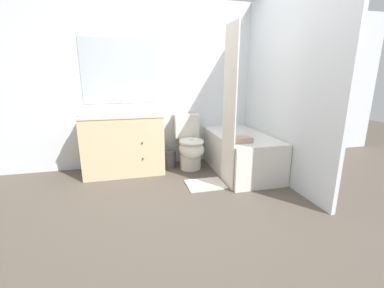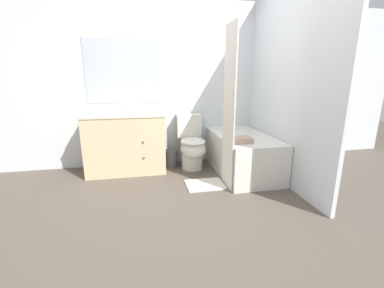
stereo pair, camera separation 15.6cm
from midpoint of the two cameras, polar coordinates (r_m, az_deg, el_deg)
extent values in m
plane|color=brown|center=(2.89, -0.72, -13.92)|extent=(14.00, 14.00, 0.00)
cube|color=silver|center=(4.13, -6.15, 12.83)|extent=(8.00, 0.05, 2.50)
cube|color=#B2BCC6|center=(4.06, -17.03, 15.22)|extent=(1.06, 0.01, 0.93)
cube|color=silver|center=(3.79, 16.74, 12.12)|extent=(0.05, 2.59, 2.50)
cube|color=beige|center=(3.90, -16.04, -0.12)|extent=(1.12, 0.58, 0.85)
cube|color=beige|center=(3.81, -16.51, 6.25)|extent=(1.14, 0.60, 0.03)
cylinder|color=silver|center=(3.82, -16.47, 5.65)|extent=(0.30, 0.30, 0.10)
sphere|color=#382D23|center=(3.58, -12.24, 0.23)|extent=(0.02, 0.02, 0.02)
sphere|color=#382D23|center=(3.65, -12.04, -3.23)|extent=(0.02, 0.02, 0.02)
cylinder|color=silver|center=(4.00, -16.46, 7.14)|extent=(0.04, 0.04, 0.04)
cylinder|color=silver|center=(3.95, -16.55, 7.95)|extent=(0.02, 0.11, 0.09)
cylinder|color=silver|center=(4.00, -17.26, 7.11)|extent=(0.03, 0.03, 0.04)
cylinder|color=silver|center=(3.99, -15.67, 7.22)|extent=(0.03, 0.03, 0.04)
cylinder|color=silver|center=(3.97, -1.45, -3.80)|extent=(0.32, 0.32, 0.24)
ellipsoid|color=silver|center=(3.85, -1.26, -1.08)|extent=(0.38, 0.50, 0.28)
torus|color=silver|center=(3.82, -1.27, 0.42)|extent=(0.38, 0.38, 0.04)
cube|color=silver|center=(4.11, -2.36, 4.08)|extent=(0.38, 0.18, 0.37)
ellipsoid|color=silver|center=(3.82, -1.28, 0.74)|extent=(0.36, 0.48, 0.02)
cube|color=silver|center=(3.86, 9.63, -2.04)|extent=(0.74, 1.37, 0.56)
cube|color=#A5A7A2|center=(3.79, 9.81, 1.94)|extent=(0.62, 1.25, 0.01)
cube|color=silver|center=(3.18, 6.92, 7.59)|extent=(0.01, 0.40, 1.98)
cylinder|color=#4C4C51|center=(4.07, -6.19, -3.27)|extent=(0.20, 0.20, 0.26)
cube|color=beige|center=(3.81, -13.84, 7.37)|extent=(0.14, 0.14, 0.09)
ellipsoid|color=white|center=(3.80, -13.89, 8.25)|extent=(0.06, 0.04, 0.03)
cylinder|color=white|center=(3.79, -9.12, 8.06)|extent=(0.05, 0.05, 0.16)
cylinder|color=silver|center=(3.78, -9.18, 9.46)|extent=(0.03, 0.03, 0.03)
cube|color=white|center=(3.68, -23.35, 6.26)|extent=(0.20, 0.16, 0.08)
cube|color=tan|center=(3.38, 9.48, 1.06)|extent=(0.26, 0.21, 0.07)
cube|color=silver|center=(3.43, 1.69, -8.96)|extent=(0.49, 0.39, 0.02)
camera|label=1|loc=(0.08, -91.33, -0.35)|focal=24.00mm
camera|label=2|loc=(0.08, 88.67, 0.35)|focal=24.00mm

